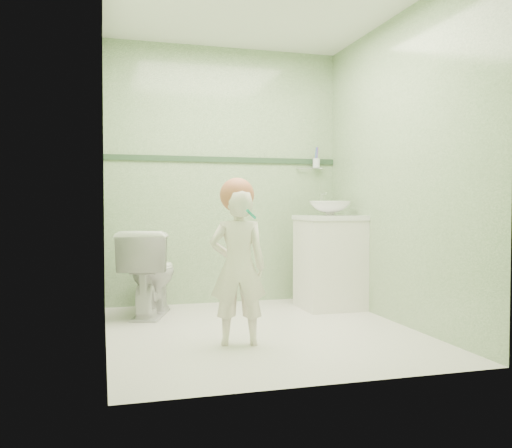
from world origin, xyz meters
name	(u,v)px	position (x,y,z in m)	size (l,w,h in m)	color
ground	(262,331)	(0.00, 0.00, 0.00)	(2.50, 2.50, 0.00)	silver
room_shell	(262,167)	(0.00, 0.00, 1.20)	(2.50, 2.54, 2.40)	#89AD7B
trim_stripe	(225,160)	(0.00, 1.24, 1.35)	(2.20, 0.02, 0.05)	#2D4830
vanity	(330,264)	(0.84, 0.70, 0.40)	(0.52, 0.50, 0.80)	white
counter	(330,218)	(0.84, 0.70, 0.81)	(0.54, 0.52, 0.04)	white
basin	(330,208)	(0.84, 0.70, 0.89)	(0.37, 0.37, 0.13)	white
faucet	(322,199)	(0.84, 0.89, 0.97)	(0.03, 0.13, 0.18)	silver
cup_holder	(316,163)	(0.89, 1.18, 1.33)	(0.26, 0.07, 0.21)	silver
toilet	(150,273)	(-0.74, 0.80, 0.36)	(0.40, 0.71, 0.72)	white
toddler	(238,267)	(-0.26, -0.33, 0.51)	(0.37, 0.25, 1.02)	#F0E3D0
hair_cap	(237,195)	(-0.26, -0.31, 0.99)	(0.23, 0.23, 0.23)	#C26A48
teal_toothbrush	(250,214)	(-0.21, -0.47, 0.87)	(0.11, 0.14, 0.08)	#08966E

